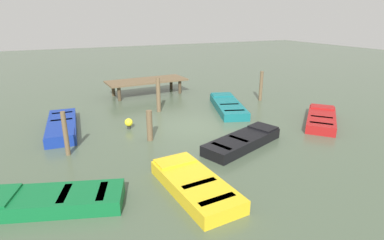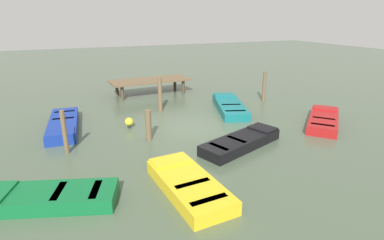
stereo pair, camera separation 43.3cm
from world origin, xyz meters
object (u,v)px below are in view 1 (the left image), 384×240
Objects in this scene: rowboat_black at (243,141)px; mooring_piling_mid_left at (66,134)px; rowboat_red at (321,119)px; rowboat_green at (54,200)px; mooring_piling_far_left at (261,86)px; dock_segment at (147,82)px; mooring_piling_mid_right at (158,95)px; mooring_piling_near_right at (150,126)px; rowboat_blue at (62,126)px; rowboat_teal at (228,106)px; marker_buoy at (129,123)px; rowboat_yellow at (194,184)px.

rowboat_black is 6.53m from mooring_piling_mid_left.
rowboat_green is at bearing 147.32° from rowboat_red.
rowboat_red is at bearing -88.76° from mooring_piling_far_left.
mooring_piling_far_left is (5.66, -4.23, 0.03)m from dock_segment.
mooring_piling_mid_right is (5.32, 6.97, 0.67)m from rowboat_green.
mooring_piling_near_right is at bearing 127.81° from rowboat_red.
mooring_piling_near_right is at bearing -114.23° from mooring_piling_mid_right.
dock_segment is 1.38× the size of rowboat_green.
rowboat_blue is 3.30× the size of mooring_piling_near_right.
rowboat_red is at bearing 74.58° from rowboat_blue.
mooring_piling_mid_left is (-5.28, -7.48, -0.02)m from dock_segment.
rowboat_red is 11.13m from mooring_piling_mid_left.
rowboat_green is at bearing -127.33° from mooring_piling_mid_right.
mooring_piling_mid_left reaches higher than rowboat_black.
rowboat_teal is 8.27m from rowboat_blue.
rowboat_black is at bearing -47.01° from marker_buoy.
rowboat_yellow is at bearing -53.11° from mooring_piling_mid_left.
rowboat_green is 8.79m from mooring_piling_mid_right.
rowboat_blue is at bearing -177.39° from mooring_piling_far_left.
rowboat_teal is at bearing 84.55° from rowboat_red.
rowboat_teal is 1.16× the size of rowboat_green.
mooring_piling_far_left is at bearing -40.13° from dock_segment.
rowboat_green and rowboat_yellow have the same top height.
mooring_piling_near_right is (3.12, 0.07, -0.19)m from mooring_piling_mid_left.
rowboat_red is 1.95× the size of mooring_piling_far_left.
rowboat_black is 0.91× the size of rowboat_blue.
mooring_piling_mid_left is at bearing 130.90° from rowboat_red.
mooring_piling_near_right reaches higher than marker_buoy.
rowboat_black is 3.00× the size of mooring_piling_near_right.
rowboat_blue is (-5.33, -4.73, -0.63)m from dock_segment.
marker_buoy is (-8.37, 3.06, 0.07)m from rowboat_red.
rowboat_black is 2.16× the size of mooring_piling_far_left.
rowboat_red is 7.07× the size of marker_buoy.
mooring_piling_mid_right is at bearing 176.01° from mooring_piling_far_left.
rowboat_black is 2.12× the size of mooring_piling_mid_right.
rowboat_blue is 4.93m from mooring_piling_mid_right.
rowboat_yellow is 8.02m from mooring_piling_mid_right.
mooring_piling_far_left reaches higher than mooring_piling_near_right.
mooring_piling_mid_left is 1.31× the size of mooring_piling_near_right.
rowboat_teal is at bearing -63.08° from dock_segment.
rowboat_black is 3.74m from rowboat_yellow.
mooring_piling_mid_right reaches higher than rowboat_blue.
mooring_piling_mid_left reaches higher than dock_segment.
rowboat_yellow is (-7.93, -2.84, 0.00)m from rowboat_red.
mooring_piling_mid_right is at bearing 105.67° from rowboat_blue.
dock_segment is 7.15m from rowboat_blue.
mooring_piling_mid_left reaches higher than mooring_piling_near_right.
dock_segment is 10.52m from rowboat_red.
rowboat_green is 1.10× the size of rowboat_yellow.
rowboat_blue and rowboat_red have the same top height.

